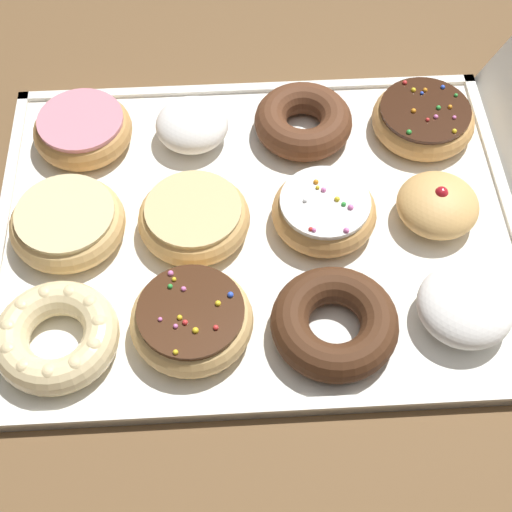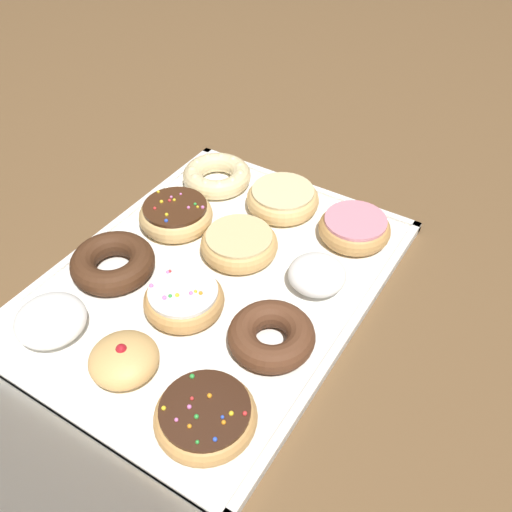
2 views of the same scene
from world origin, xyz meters
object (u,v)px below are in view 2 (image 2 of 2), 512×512
at_px(donut_box, 214,281).
at_px(sprinkle_donut_7, 183,299).
at_px(jelly_filled_donut_10, 122,358).
at_px(powdered_filled_donut_3, 317,275).
at_px(pink_frosted_donut_0, 355,228).
at_px(chocolate_cake_ring_donut_8, 113,263).
at_px(powdered_filled_donut_11, 51,320).
at_px(sprinkle_donut_9, 206,416).
at_px(glazed_ring_donut_4, 240,244).
at_px(cruller_donut_2, 217,175).
at_px(chocolate_cake_ring_donut_6, 272,336).
at_px(sprinkle_donut_5, 176,215).
at_px(glazed_ring_donut_1, 282,199).

bearing_deg(donut_box, sprinkle_donut_7, 88.37).
height_order(sprinkle_donut_7, jelly_filled_donut_10, jelly_filled_donut_10).
height_order(donut_box, powdered_filled_donut_3, powdered_filled_donut_3).
bearing_deg(powdered_filled_donut_3, pink_frosted_donut_0, -90.59).
distance_m(chocolate_cake_ring_donut_8, powdered_filled_donut_11, 0.13).
bearing_deg(sprinkle_donut_9, glazed_ring_donut_4, -64.50).
xyz_separation_m(cruller_donut_2, jelly_filled_donut_10, (-0.13, 0.38, 0.00)).
distance_m(chocolate_cake_ring_donut_6, powdered_filled_donut_11, 0.29).
distance_m(glazed_ring_donut_4, chocolate_cake_ring_donut_8, 0.19).
xyz_separation_m(sprinkle_donut_5, powdered_filled_donut_11, (0.00, 0.26, 0.00)).
bearing_deg(glazed_ring_donut_4, glazed_ring_donut_1, -88.78).
distance_m(chocolate_cake_ring_donut_6, jelly_filled_donut_10, 0.19).
height_order(sprinkle_donut_5, jelly_filled_donut_10, jelly_filled_donut_10).
height_order(glazed_ring_donut_1, glazed_ring_donut_4, glazed_ring_donut_1).
xyz_separation_m(sprinkle_donut_5, chocolate_cake_ring_donut_8, (0.01, 0.13, -0.00)).
bearing_deg(glazed_ring_donut_4, powdered_filled_donut_11, 64.12).
relative_size(pink_frosted_donut_0, cruller_donut_2, 0.94).
relative_size(cruller_donut_2, glazed_ring_donut_4, 1.01).
distance_m(donut_box, sprinkle_donut_5, 0.14).
relative_size(sprinkle_donut_7, jelly_filled_donut_10, 1.28).
distance_m(sprinkle_donut_9, powdered_filled_donut_11, 0.25).
xyz_separation_m(glazed_ring_donut_1, sprinkle_donut_9, (-0.13, 0.39, -0.00)).
relative_size(sprinkle_donut_5, sprinkle_donut_7, 1.07).
height_order(powdered_filled_donut_3, sprinkle_donut_5, same).
height_order(powdered_filled_donut_3, powdered_filled_donut_11, powdered_filled_donut_11).
relative_size(chocolate_cake_ring_donut_6, sprinkle_donut_7, 1.02).
xyz_separation_m(cruller_donut_2, sprinkle_donut_9, (-0.26, 0.39, 0.00)).
bearing_deg(donut_box, sprinkle_donut_5, -29.75).
xyz_separation_m(cruller_donut_2, sprinkle_donut_7, (-0.13, 0.26, 0.00)).
bearing_deg(glazed_ring_donut_4, donut_box, 88.19).
height_order(donut_box, glazed_ring_donut_4, glazed_ring_donut_4).
height_order(cruller_donut_2, powdered_filled_donut_11, powdered_filled_donut_11).
xyz_separation_m(chocolate_cake_ring_donut_6, chocolate_cake_ring_donut_8, (0.26, 0.01, 0.00)).
bearing_deg(powdered_filled_donut_3, powdered_filled_donut_11, 45.57).
bearing_deg(powdered_filled_donut_11, jelly_filled_donut_10, -178.64).
xyz_separation_m(powdered_filled_donut_3, powdered_filled_donut_11, (0.25, 0.26, 0.00)).
distance_m(pink_frosted_donut_0, sprinkle_donut_5, 0.28).
xyz_separation_m(chocolate_cake_ring_donut_8, powdered_filled_donut_11, (-0.01, 0.13, 0.00)).
distance_m(jelly_filled_donut_10, powdered_filled_donut_11, 0.12).
height_order(cruller_donut_2, glazed_ring_donut_4, same).
xyz_separation_m(cruller_donut_2, chocolate_cake_ring_donut_6, (-0.26, 0.25, 0.00)).
bearing_deg(pink_frosted_donut_0, glazed_ring_donut_1, -2.56).
relative_size(glazed_ring_donut_1, sprinkle_donut_9, 1.02).
height_order(sprinkle_donut_7, chocolate_cake_ring_donut_8, sprinkle_donut_7).
height_order(pink_frosted_donut_0, glazed_ring_donut_4, pink_frosted_donut_0).
bearing_deg(pink_frosted_donut_0, cruller_donut_2, -1.25).
bearing_deg(powdered_filled_donut_11, sprinkle_donut_7, -134.76).
xyz_separation_m(pink_frosted_donut_0, glazed_ring_donut_1, (0.13, -0.01, 0.00)).
height_order(glazed_ring_donut_1, chocolate_cake_ring_donut_8, same).
height_order(sprinkle_donut_9, powdered_filled_donut_11, powdered_filled_donut_11).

